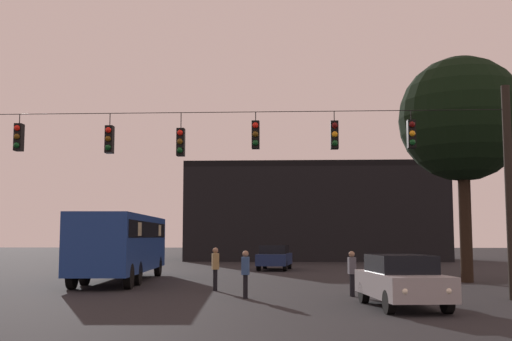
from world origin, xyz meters
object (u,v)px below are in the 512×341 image
(pedestrian_crossing_right, at_px, (215,266))
(pedestrian_crossing_left, at_px, (352,271))
(city_bus, at_px, (122,241))
(pedestrian_crossing_center, at_px, (245,272))
(car_far_left, at_px, (275,257))
(tree_left_silhouette, at_px, (462,120))
(car_near_right, at_px, (402,280))

(pedestrian_crossing_right, bearing_deg, pedestrian_crossing_left, -22.35)
(city_bus, height_order, pedestrian_crossing_left, city_bus)
(city_bus, height_order, pedestrian_crossing_center, city_bus)
(car_far_left, relative_size, pedestrian_crossing_right, 2.73)
(city_bus, relative_size, tree_left_silhouette, 1.08)
(pedestrian_crossing_center, bearing_deg, city_bus, 129.06)
(car_far_left, height_order, pedestrian_crossing_right, pedestrian_crossing_right)
(city_bus, bearing_deg, pedestrian_crossing_left, -34.53)
(pedestrian_crossing_left, height_order, tree_left_silhouette, tree_left_silhouette)
(car_near_right, distance_m, pedestrian_crossing_right, 8.18)
(car_far_left, bearing_deg, car_near_right, -78.72)
(pedestrian_crossing_center, height_order, pedestrian_crossing_right, pedestrian_crossing_right)
(car_near_right, xyz_separation_m, pedestrian_crossing_left, (-1.09, 3.45, 0.07))
(pedestrian_crossing_center, distance_m, pedestrian_crossing_right, 3.22)
(car_far_left, relative_size, tree_left_silhouette, 0.43)
(city_bus, relative_size, pedestrian_crossing_center, 7.03)
(car_near_right, relative_size, tree_left_silhouette, 0.43)
(pedestrian_crossing_left, distance_m, tree_left_silhouette, 11.29)
(car_near_right, relative_size, car_far_left, 1.01)
(city_bus, relative_size, car_far_left, 2.50)
(car_near_right, bearing_deg, pedestrian_crossing_left, 107.55)
(pedestrian_crossing_left, xyz_separation_m, pedestrian_crossing_right, (-4.97, 2.04, 0.05))
(car_far_left, bearing_deg, pedestrian_crossing_left, -80.02)
(pedestrian_crossing_right, bearing_deg, pedestrian_crossing_center, -65.28)
(car_near_right, bearing_deg, car_far_left, 101.28)
(pedestrian_crossing_left, distance_m, pedestrian_crossing_right, 5.38)
(pedestrian_crossing_left, bearing_deg, city_bus, 145.47)
(car_far_left, distance_m, pedestrian_crossing_center, 18.08)
(pedestrian_crossing_center, relative_size, pedestrian_crossing_right, 0.97)
(car_far_left, xyz_separation_m, tree_left_silhouette, (8.89, -10.12, 6.63))
(pedestrian_crossing_left, height_order, pedestrian_crossing_center, pedestrian_crossing_center)
(tree_left_silhouette, bearing_deg, car_far_left, 131.29)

